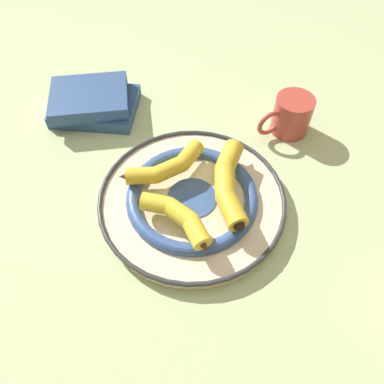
{
  "coord_description": "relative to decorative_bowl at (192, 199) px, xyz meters",
  "views": [
    {
      "loc": [
        -0.43,
        0.08,
        0.61
      ],
      "look_at": [
        -0.01,
        0.02,
        0.04
      ],
      "focal_mm": 35.0,
      "sensor_mm": 36.0,
      "label": 1
    }
  ],
  "objects": [
    {
      "name": "ground_plane",
      "position": [
        0.01,
        -0.02,
        -0.02
      ],
      "size": [
        2.8,
        2.8,
        0.0
      ],
      "primitive_type": "plane",
      "color": "#B2C693"
    },
    {
      "name": "decorative_bowl",
      "position": [
        0.0,
        0.0,
        0.0
      ],
      "size": [
        0.37,
        0.37,
        0.04
      ],
      "color": "beige",
      "rests_on": "ground_plane"
    },
    {
      "name": "banana_a",
      "position": [
        0.0,
        -0.07,
        0.04
      ],
      "size": [
        0.22,
        0.08,
        0.04
      ],
      "rotation": [
        0.0,
        0.0,
        2.97
      ],
      "color": "gold",
      "rests_on": "decorative_bowl"
    },
    {
      "name": "banana_b",
      "position": [
        -0.06,
        0.03,
        0.04
      ],
      "size": [
        0.14,
        0.12,
        0.03
      ],
      "rotation": [
        0.0,
        0.0,
        0.73
      ],
      "color": "yellow",
      "rests_on": "decorative_bowl"
    },
    {
      "name": "banana_c",
      "position": [
        0.06,
        0.04,
        0.04
      ],
      "size": [
        0.09,
        0.18,
        0.03
      ],
      "rotation": [
        0.0,
        0.0,
        -1.19
      ],
      "color": "gold",
      "rests_on": "decorative_bowl"
    },
    {
      "name": "book_stack",
      "position": [
        0.31,
        0.19,
        0.01
      ],
      "size": [
        0.19,
        0.22,
        0.06
      ],
      "rotation": [
        0.0,
        0.0,
        1.41
      ],
      "color": "#2D4C84",
      "rests_on": "ground_plane"
    },
    {
      "name": "coffee_mug",
      "position": [
        0.18,
        -0.25,
        0.03
      ],
      "size": [
        0.09,
        0.13,
        0.09
      ],
      "rotation": [
        0.0,
        0.0,
        1.89
      ],
      "color": "#B24238",
      "rests_on": "ground_plane"
    }
  ]
}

